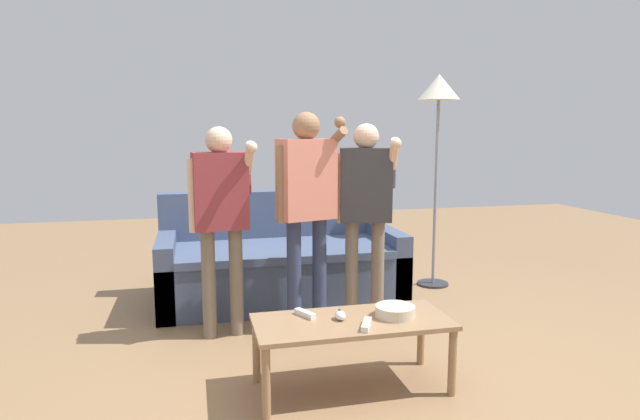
# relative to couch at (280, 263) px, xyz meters

# --- Properties ---
(ground_plane) EXTENTS (12.00, 12.00, 0.00)m
(ground_plane) POSITION_rel_couch_xyz_m (0.16, -1.46, -0.29)
(ground_plane) COLOR #93704C
(couch) EXTENTS (1.95, 0.93, 0.87)m
(couch) POSITION_rel_couch_xyz_m (0.00, 0.00, 0.00)
(couch) COLOR #475675
(couch) RESTS_ON ground
(coffee_table) EXTENTS (1.05, 0.46, 0.39)m
(coffee_table) POSITION_rel_couch_xyz_m (0.12, -1.68, 0.05)
(coffee_table) COLOR #997551
(coffee_table) RESTS_ON ground
(snack_bowl) EXTENTS (0.21, 0.21, 0.06)m
(snack_bowl) POSITION_rel_couch_xyz_m (0.36, -1.69, 0.12)
(snack_bowl) COLOR beige
(snack_bowl) RESTS_ON coffee_table
(game_remote_nunchuk) EXTENTS (0.06, 0.09, 0.05)m
(game_remote_nunchuk) POSITION_rel_couch_xyz_m (0.06, -1.67, 0.12)
(game_remote_nunchuk) COLOR white
(game_remote_nunchuk) RESTS_ON coffee_table
(floor_lamp) EXTENTS (0.37, 0.37, 1.87)m
(floor_lamp) POSITION_rel_couch_xyz_m (1.41, 0.04, 1.35)
(floor_lamp) COLOR #2D2D33
(floor_lamp) RESTS_ON ground
(player_left) EXTENTS (0.44, 0.32, 1.41)m
(player_left) POSITION_rel_couch_xyz_m (-0.51, -0.76, 0.60)
(player_left) COLOR #756656
(player_left) RESTS_ON ground
(player_center) EXTENTS (0.48, 0.29, 1.51)m
(player_center) POSITION_rel_couch_xyz_m (0.06, -0.78, 0.66)
(player_center) COLOR #2D3856
(player_center) RESTS_ON ground
(player_right) EXTENTS (0.41, 0.40, 1.44)m
(player_right) POSITION_rel_couch_xyz_m (0.50, -0.74, 0.61)
(player_right) COLOR #756656
(player_right) RESTS_ON ground
(game_remote_wand_near) EXTENTS (0.10, 0.16, 0.03)m
(game_remote_wand_near) POSITION_rel_couch_xyz_m (0.16, -1.81, 0.11)
(game_remote_wand_near) COLOR white
(game_remote_wand_near) RESTS_ON coffee_table
(game_remote_wand_far) EXTENTS (0.10, 0.15, 0.03)m
(game_remote_wand_far) POSITION_rel_couch_xyz_m (-0.12, -1.58, 0.11)
(game_remote_wand_far) COLOR white
(game_remote_wand_far) RESTS_ON coffee_table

